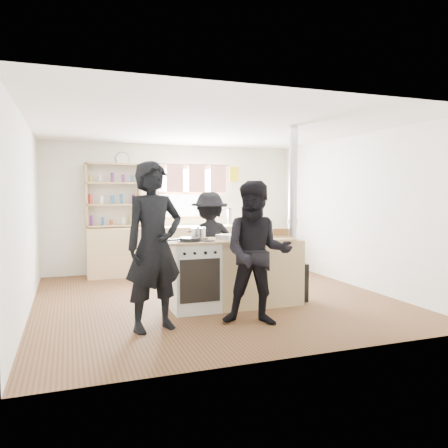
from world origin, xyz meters
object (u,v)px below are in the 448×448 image
Objects in this scene: stockpot_stove at (198,233)px; person_near_right at (257,253)px; roast_tray at (232,236)px; stockpot_counter at (256,232)px; person_near_left at (154,246)px; skillet_greens at (191,239)px; person_far at (210,243)px; flue_heater at (292,256)px; thermos at (229,217)px; cooking_island at (235,272)px; bread_board at (281,233)px.

stockpot_stove is 0.13× the size of person_near_right.
roast_tray is 1.64× the size of stockpot_counter.
roast_tray is at bearing 11.02° from person_near_left.
person_far is (0.59, 1.03, -0.18)m from skillet_greens.
flue_heater is 1.31m from person_near_right.
thermos is 2.84m from stockpot_counter.
person_near_right is at bearing -94.24° from cooking_island.
skillet_greens is at bearing -169.52° from cooking_island.
person_near_left is (-1.55, -0.67, -0.06)m from stockpot_counter.
stockpot_counter is at bearing 114.93° from person_far.
person_near_right reaches higher than stockpot_counter.
skillet_greens is 1.58m from flue_heater.
flue_heater is at bearing 0.89° from person_near_left.
person_near_left is at bearing -122.34° from thermos.
bread_board reaches higher than skillet_greens.
person_near_right is 1.08× the size of person_far.
person_near_left is at bearing -136.40° from skillet_greens.
person_near_left is at bearing -162.24° from flue_heater.
cooking_island is 0.86m from bread_board.
person_far is (0.41, 0.76, -0.22)m from stockpot_stove.
cooking_island is 0.96m from person_far.
person_far is at bearing -118.62° from thermos.
cooking_island is at bearing 35.17° from roast_tray.
stockpot_counter is 0.38m from bread_board.
stockpot_stove is (-0.49, 0.15, 0.54)m from cooking_island.
stockpot_counter is 0.68m from flue_heater.
bread_board is (-0.25, -2.77, -0.08)m from thermos.
bread_board is at bearing 5.24° from skillet_greens.
thermos is 0.95× the size of bread_board.
stockpot_counter is at bearing -10.40° from stockpot_stove.
thermos is at bearing 61.44° from stockpot_stove.
cooking_island is 0.51m from roast_tray.
thermos is 0.75× the size of roast_tray.
thermos is 2.99m from stockpot_stove.
stockpot_stove is 0.14× the size of person_far.
skillet_greens is 0.18× the size of person_far.
person_near_left reaches higher than roast_tray.
flue_heater is 2.24m from person_near_left.
bread_board reaches higher than cooking_island.
person_near_right is at bearing -137.06° from flue_heater.
skillet_greens is 1.10× the size of stockpot_counter.
stockpot_counter reaches higher than bread_board.
thermos is 3.78m from person_near_right.
cooking_island is at bearing -179.93° from bread_board.
stockpot_stove is at bearing 163.18° from cooking_island.
stockpot_counter is (0.38, 0.05, 0.05)m from roast_tray.
stockpot_stove reaches higher than skillet_greens.
flue_heater is (0.95, 0.06, -0.32)m from roast_tray.
stockpot_counter is 0.17× the size of person_far.
thermos is 2.14m from person_far.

